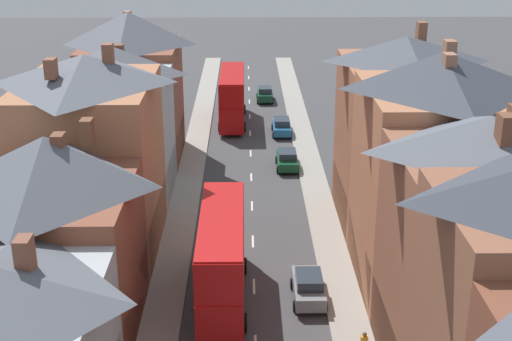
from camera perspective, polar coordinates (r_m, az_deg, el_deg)
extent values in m
cube|color=gray|center=(55.67, -5.61, -1.98)|extent=(2.20, 104.00, 0.14)
cube|color=gray|center=(55.75, 4.91, -1.92)|extent=(2.20, 104.00, 0.14)
cube|color=silver|center=(42.92, -0.16, -9.25)|extent=(0.14, 1.80, 0.01)
cube|color=silver|center=(48.22, -0.25, -5.69)|extent=(0.14, 1.80, 0.01)
cube|color=silver|center=(53.66, -0.32, -2.85)|extent=(0.14, 1.80, 0.01)
cube|color=silver|center=(59.21, -0.38, -0.53)|extent=(0.14, 1.80, 0.01)
cube|color=silver|center=(64.84, -0.43, 1.39)|extent=(0.14, 1.80, 0.01)
cube|color=silver|center=(70.53, -0.47, 3.00)|extent=(0.14, 1.80, 0.01)
cube|color=silver|center=(76.27, -0.51, 4.36)|extent=(0.14, 1.80, 0.01)
cube|color=silver|center=(82.05, -0.54, 5.54)|extent=(0.14, 1.80, 0.01)
cube|color=silver|center=(87.85, -0.56, 6.56)|extent=(0.14, 1.80, 0.01)
cube|color=silver|center=(93.68, -0.59, 7.45)|extent=(0.14, 1.80, 0.01)
cube|color=silver|center=(99.53, -0.61, 8.24)|extent=(0.14, 1.80, 0.01)
cube|color=brown|center=(28.46, -18.02, -6.50)|extent=(0.60, 0.90, 1.48)
cube|color=brown|center=(38.29, -15.65, -7.04)|extent=(8.00, 9.10, 8.20)
cube|color=black|center=(38.70, -9.54, -10.44)|extent=(0.12, 8.37, 3.20)
pyramid|color=#565B66|center=(36.16, -16.46, 0.62)|extent=(8.00, 9.10, 2.67)
cube|color=brown|center=(35.92, -15.48, 1.77)|extent=(0.60, 0.90, 1.40)
cube|color=brown|center=(38.07, -13.35, 3.01)|extent=(0.60, 0.90, 1.38)
cube|color=#B2704C|center=(46.39, -12.95, 0.17)|extent=(8.00, 10.44, 11.17)
cube|color=navy|center=(47.25, -7.88, -4.33)|extent=(0.12, 9.60, 3.20)
pyramid|color=#565B66|center=(44.61, -13.61, 7.94)|extent=(8.00, 10.44, 1.71)
cube|color=brown|center=(44.34, -11.74, 8.98)|extent=(0.60, 0.90, 1.46)
cube|color=brown|center=(42.35, -16.09, 7.84)|extent=(0.60, 0.90, 1.14)
cube|color=#ADB2B7|center=(55.14, -11.03, 2.70)|extent=(8.00, 7.88, 9.52)
cube|color=black|center=(55.63, -6.81, -0.35)|extent=(0.12, 7.25, 3.20)
pyramid|color=#565B66|center=(53.67, -11.46, 8.62)|extent=(8.00, 7.88, 2.14)
cube|color=brown|center=(54.30, -10.86, 9.35)|extent=(0.60, 0.90, 1.02)
cube|color=brown|center=(62.95, -9.80, 5.33)|extent=(8.00, 8.82, 10.17)
cube|color=navy|center=(63.46, -6.09, 2.35)|extent=(0.12, 8.11, 3.20)
pyramid|color=#565B66|center=(61.59, -10.17, 11.13)|extent=(8.00, 8.82, 2.76)
cube|color=#99664C|center=(63.72, -10.23, 11.95)|extent=(0.60, 0.90, 1.12)
cube|color=brown|center=(34.98, 17.10, -7.26)|extent=(8.00, 7.58, 11.13)
cube|color=olive|center=(36.01, 10.29, -13.09)|extent=(0.12, 6.97, 3.20)
pyramid|color=#565B66|center=(32.59, 18.27, 2.77)|extent=(8.00, 7.58, 1.68)
cube|color=brown|center=(30.87, 19.32, 3.00)|extent=(0.60, 0.90, 1.37)
cube|color=#B2704C|center=(42.14, 13.83, -1.49)|extent=(8.00, 9.24, 11.89)
cube|color=navy|center=(43.13, 8.23, -6.91)|extent=(0.12, 8.50, 3.20)
pyramid|color=#383D47|center=(40.11, 14.68, 7.76)|extent=(8.00, 9.24, 2.04)
cube|color=#99664C|center=(38.97, 15.17, 8.21)|extent=(0.60, 0.90, 1.13)
cube|color=#99664C|center=(42.28, 15.21, 9.20)|extent=(0.60, 0.90, 1.22)
cube|color=#A36042|center=(50.32, 11.39, 2.13)|extent=(8.00, 8.57, 11.53)
cube|color=black|center=(51.10, 6.74, -2.30)|extent=(0.12, 7.88, 3.20)
pyramid|color=#474C56|center=(48.68, 11.94, 9.52)|extent=(8.00, 8.57, 1.67)
cube|color=brown|center=(50.86, 13.08, 10.71)|extent=(0.60, 0.90, 1.43)
cube|color=red|center=(40.67, -2.70, -8.43)|extent=(2.44, 10.80, 2.50)
cube|color=red|center=(39.56, -2.75, -5.39)|extent=(2.44, 10.58, 2.30)
cube|color=red|center=(39.04, -2.78, -3.81)|extent=(2.39, 10.37, 0.10)
cube|color=#28333D|center=(45.33, -2.51, -4.92)|extent=(2.20, 0.10, 1.20)
cube|color=#28333D|center=(44.38, -2.55, -2.24)|extent=(2.20, 0.10, 1.10)
cube|color=#28333D|center=(40.60, -4.40, -8.12)|extent=(0.06, 9.18, 0.90)
cube|color=#28333D|center=(39.57, -4.49, -5.26)|extent=(0.06, 9.18, 0.90)
cube|color=yellow|center=(44.08, -2.57, -1.28)|extent=(1.34, 0.08, 0.32)
cylinder|color=black|center=(44.21, -4.14, -7.62)|extent=(0.30, 1.00, 1.00)
cylinder|color=black|center=(44.13, -0.95, -7.62)|extent=(0.30, 1.00, 1.00)
cylinder|color=black|center=(38.77, -4.64, -12.05)|extent=(0.30, 1.00, 1.00)
cylinder|color=black|center=(38.68, -0.95, -12.05)|extent=(0.30, 1.00, 1.00)
cube|color=#B70F0F|center=(73.56, -1.91, 5.07)|extent=(2.44, 10.80, 2.50)
cube|color=#B70F0F|center=(72.95, -1.93, 6.88)|extent=(2.44, 10.58, 2.30)
cube|color=#B70F0F|center=(72.67, -1.94, 7.80)|extent=(2.39, 10.37, 0.10)
cube|color=#28333D|center=(78.67, -1.85, 6.26)|extent=(2.20, 0.10, 1.20)
cube|color=#28333D|center=(78.13, -1.87, 7.89)|extent=(2.20, 0.10, 1.10)
cube|color=#28333D|center=(73.52, -2.84, 5.25)|extent=(0.06, 9.18, 0.90)
cube|color=#28333D|center=(72.96, -2.87, 6.95)|extent=(0.06, 9.18, 0.90)
cube|color=yellow|center=(77.96, -1.87, 8.46)|extent=(1.34, 0.08, 0.32)
cylinder|color=black|center=(77.12, -2.77, 4.91)|extent=(0.30, 1.00, 1.00)
cylinder|color=black|center=(77.08, -0.95, 4.92)|extent=(0.30, 1.00, 1.00)
cylinder|color=black|center=(71.06, -2.92, 3.52)|extent=(0.30, 1.00, 1.00)
cylinder|color=black|center=(71.02, -0.95, 3.54)|extent=(0.30, 1.00, 1.00)
cube|color=#144728|center=(61.10, 2.50, 0.80)|extent=(1.70, 4.07, 0.71)
cube|color=#28333D|center=(60.69, 2.52, 1.31)|extent=(1.46, 2.04, 0.60)
cylinder|color=black|center=(62.37, 1.65, 0.88)|extent=(0.20, 0.62, 0.62)
cylinder|color=black|center=(62.46, 3.21, 0.89)|extent=(0.20, 0.62, 0.62)
cylinder|color=black|center=(60.00, 1.76, 0.06)|extent=(0.20, 0.62, 0.62)
cylinder|color=black|center=(60.10, 3.38, 0.07)|extent=(0.20, 0.62, 0.62)
cube|color=gray|center=(41.44, 4.21, -9.38)|extent=(1.70, 4.06, 0.78)
cube|color=#28333D|center=(40.92, 4.26, -8.69)|extent=(1.46, 2.03, 0.60)
cylinder|color=black|center=(42.66, 2.90, -9.01)|extent=(0.20, 0.62, 0.62)
cylinder|color=black|center=(42.80, 5.20, -8.96)|extent=(0.20, 0.62, 0.62)
cylinder|color=black|center=(40.50, 3.13, -10.77)|extent=(0.20, 0.62, 0.62)
cylinder|color=black|center=(40.64, 5.57, -10.72)|extent=(0.20, 0.62, 0.62)
cube|color=#236093|center=(70.20, 2.06, 3.47)|extent=(1.70, 4.25, 0.72)
cube|color=#28333D|center=(69.80, 2.08, 3.93)|extent=(1.46, 2.13, 0.60)
cylinder|color=black|center=(71.53, 1.33, 3.50)|extent=(0.20, 0.62, 0.62)
cylinder|color=black|center=(71.61, 2.69, 3.50)|extent=(0.20, 0.62, 0.62)
cylinder|color=black|center=(69.01, 1.41, 2.85)|extent=(0.20, 0.62, 0.62)
cylinder|color=black|center=(69.10, 2.82, 2.86)|extent=(0.20, 0.62, 0.62)
cube|color=#144728|center=(82.14, 0.72, 6.05)|extent=(1.70, 3.98, 0.77)
cube|color=#28333D|center=(81.78, 0.73, 6.48)|extent=(1.46, 1.99, 0.60)
cylinder|color=black|center=(83.41, 0.11, 6.01)|extent=(0.20, 0.62, 0.62)
cylinder|color=black|center=(83.46, 1.28, 6.01)|extent=(0.20, 0.62, 0.62)
cylinder|color=black|center=(81.03, 0.14, 5.57)|extent=(0.20, 0.62, 0.62)
cylinder|color=black|center=(81.07, 1.35, 5.57)|extent=(0.20, 0.62, 0.62)
cube|color=gold|center=(36.30, 8.65, -13.33)|extent=(0.36, 0.22, 0.54)
sphere|color=brown|center=(36.09, 8.68, -12.82)|extent=(0.22, 0.22, 0.22)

